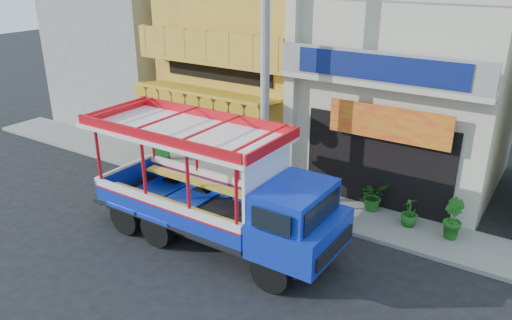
{
  "coord_description": "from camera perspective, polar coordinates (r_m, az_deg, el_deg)",
  "views": [
    {
      "loc": [
        6.58,
        -8.76,
        7.27
      ],
      "look_at": [
        -0.79,
        2.5,
        1.84
      ],
      "focal_mm": 35.0,
      "sensor_mm": 36.0,
      "label": 1
    }
  ],
  "objects": [
    {
      "name": "ground",
      "position": [
        13.15,
        -3.16,
        -11.64
      ],
      "size": [
        90.0,
        90.0,
        0.0
      ],
      "primitive_type": "plane",
      "color": "black",
      "rests_on": "ground"
    },
    {
      "name": "sidewalk",
      "position": [
        16.07,
        5.31,
        -4.8
      ],
      "size": [
        30.0,
        2.0,
        0.12
      ],
      "primitive_type": "cube",
      "color": "slate",
      "rests_on": "ground"
    },
    {
      "name": "shophouse_left",
      "position": [
        20.04,
        0.89,
        12.89
      ],
      "size": [
        6.0,
        7.5,
        8.24
      ],
      "color": "#C8842C",
      "rests_on": "ground"
    },
    {
      "name": "shophouse_right",
      "position": [
        17.62,
        17.9,
        10.59
      ],
      "size": [
        6.0,
        6.75,
        8.24
      ],
      "color": "beige",
      "rests_on": "ground"
    },
    {
      "name": "party_pilaster",
      "position": [
        15.92,
        4.06,
        10.06
      ],
      "size": [
        0.35,
        0.3,
        8.0
      ],
      "primitive_type": "cube",
      "color": "beige",
      "rests_on": "ground"
    },
    {
      "name": "filler_building_left",
      "position": [
        24.53,
        -13.39,
        13.27
      ],
      "size": [
        6.0,
        6.0,
        7.6
      ],
      "primitive_type": "cube",
      "color": "gray",
      "rests_on": "ground"
    },
    {
      "name": "utility_pole",
      "position": [
        14.34,
        1.58,
        12.98
      ],
      "size": [
        28.0,
        0.26,
        9.0
      ],
      "color": "gray",
      "rests_on": "ground"
    },
    {
      "name": "songthaew_truck",
      "position": [
        12.96,
        -3.19,
        -3.86
      ],
      "size": [
        7.26,
        2.49,
        3.38
      ],
      "color": "black",
      "rests_on": "ground"
    },
    {
      "name": "green_sign",
      "position": [
        19.43,
        -10.75,
        1.29
      ],
      "size": [
        0.65,
        0.4,
        0.99
      ],
      "color": "black",
      "rests_on": "sidewalk"
    },
    {
      "name": "potted_plant_a",
      "position": [
        15.65,
        13.24,
        -3.99
      ],
      "size": [
        1.06,
        1.08,
        0.91
      ],
      "primitive_type": "imported",
      "rotation": [
        0.0,
        0.0,
        0.93
      ],
      "color": "#20621C",
      "rests_on": "sidewalk"
    },
    {
      "name": "potted_plant_b",
      "position": [
        14.73,
        21.49,
        -6.24
      ],
      "size": [
        0.76,
        0.8,
        1.13
      ],
      "primitive_type": "imported",
      "rotation": [
        0.0,
        0.0,
        2.15
      ],
      "color": "#20621C",
      "rests_on": "sidewalk"
    },
    {
      "name": "potted_plant_c",
      "position": [
        15.0,
        17.17,
        -5.67
      ],
      "size": [
        0.6,
        0.6,
        0.88
      ],
      "primitive_type": "imported",
      "rotation": [
        0.0,
        0.0,
        4.46
      ],
      "color": "#20621C",
      "rests_on": "sidewalk"
    }
  ]
}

